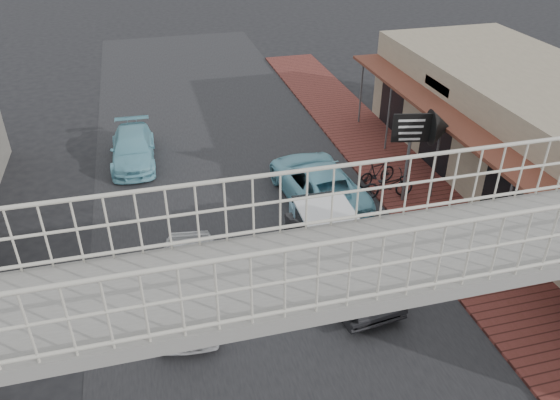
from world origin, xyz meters
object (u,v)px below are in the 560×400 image
motorcycle_near (388,185)px  angkot_curb (317,182)px  white_hatchback (188,284)px  motorcycle_far (377,173)px  arrow_sign (437,129)px  dark_sedan (340,258)px  angkot_van (330,237)px  angkot_far (133,149)px

motorcycle_near → angkot_curb: bearing=76.8°
white_hatchback → motorcycle_near: 8.43m
motorcycle_far → arrow_sign: arrow_sign is taller
angkot_curb → motorcycle_near: (2.43, -0.70, -0.10)m
angkot_curb → arrow_sign: size_ratio=1.50×
dark_sedan → motorcycle_near: (3.21, 3.82, -0.17)m
angkot_curb → arrow_sign: 4.48m
white_hatchback → arrow_sign: 9.69m
angkot_curb → arrow_sign: (3.75, -1.19, 2.16)m
motorcycle_near → white_hatchback: bearing=119.4°
angkot_curb → angkot_van: bearing=73.0°
dark_sedan → angkot_far: dark_sedan is taller
dark_sedan → arrow_sign: 5.99m
angkot_van → motorcycle_near: angkot_van is taller
white_hatchback → dark_sedan: 4.34m
arrow_sign → white_hatchback: bearing=-147.9°
angkot_far → motorcycle_near: size_ratio=2.16×
white_hatchback → dark_sedan: bearing=7.3°
white_hatchback → motorcycle_far: 8.89m
angkot_far → angkot_curb: bearing=-34.4°
dark_sedan → angkot_curb: size_ratio=0.91×
motorcycle_far → arrow_sign: bearing=-153.4°
white_hatchback → motorcycle_near: size_ratio=2.18×
angkot_far → angkot_van: (5.43, -8.59, 0.51)m
angkot_far → arrow_sign: bearing=-28.2°
angkot_far → angkot_van: angkot_van is taller
angkot_van → motorcycle_far: (3.31, 4.16, -0.52)m
angkot_curb → angkot_van: 4.04m
white_hatchback → angkot_curb: white_hatchback is taller
angkot_curb → dark_sedan: bearing=76.0°
angkot_curb → arrow_sign: bearing=158.1°
angkot_far → motorcycle_near: (8.74, -5.37, 0.00)m
angkot_curb → angkot_van: size_ratio=1.41×
motorcycle_far → white_hatchback: bearing=106.0°
angkot_curb → motorcycle_far: size_ratio=3.06×
dark_sedan → angkot_curb: bearing=73.7°
white_hatchback → angkot_van: 4.29m
dark_sedan → white_hatchback: bearing=172.7°
angkot_far → angkot_van: bearing=-55.6°
angkot_far → motorcycle_far: (8.74, -4.43, -0.00)m
angkot_van → motorcycle_far: 5.34m
angkot_far → motorcycle_near: bearing=-29.5°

